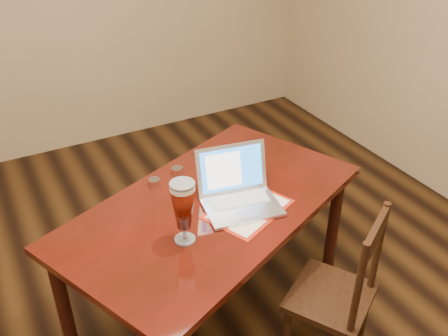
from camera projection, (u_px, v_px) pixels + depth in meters
room_shell at (183, 3)px, 1.67m from camera, size 4.51×5.01×2.71m
dining_table at (212, 216)px, 2.50m from camera, size 1.76×1.41×1.03m
dining_chair at (338, 295)px, 2.35m from camera, size 0.51×0.51×0.90m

